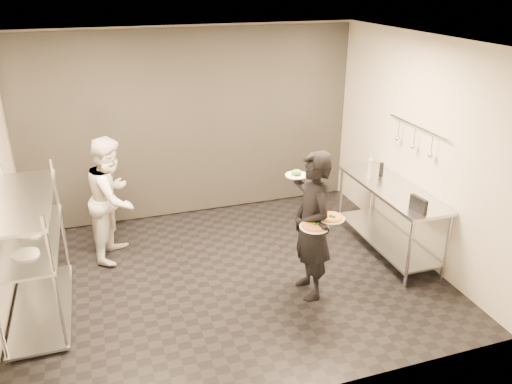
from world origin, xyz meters
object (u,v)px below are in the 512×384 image
object	(u,v)px
prep_counter	(390,208)
bottle_green	(370,169)
chef	(113,198)
pizza_plate_near	(314,226)
pos_monitor	(418,204)
bottle_clear	(371,159)
pass_rack	(31,251)
bottle_dark	(381,169)
salad_plate	(297,173)
pizza_plate_far	(331,217)
waiter	(312,226)

from	to	relation	value
prep_counter	bottle_green	xyz separation A→B (m)	(-0.12, 0.36, 0.43)
chef	pizza_plate_near	world-z (taller)	chef
pos_monitor	bottle_green	distance (m)	1.08
pizza_plate_near	bottle_clear	size ratio (longest dim) A/B	1.81
prep_counter	pass_rack	bearing A→B (deg)	-179.97
bottle_green	bottle_dark	world-z (taller)	bottle_green
salad_plate	bottle_dark	size ratio (longest dim) A/B	1.32
bottle_green	pass_rack	bearing A→B (deg)	-175.03
pass_rack	chef	distance (m)	1.35
pizza_plate_near	pizza_plate_far	size ratio (longest dim) A/B	1.08
chef	pizza_plate_near	size ratio (longest dim) A/B	5.18
chef	bottle_green	bearing A→B (deg)	-78.04
pizza_plate_near	pos_monitor	distance (m)	1.35
waiter	pizza_plate_near	world-z (taller)	waiter
waiter	salad_plate	world-z (taller)	waiter
bottle_dark	pass_rack	bearing A→B (deg)	-175.00
pizza_plate_near	salad_plate	bearing A→B (deg)	89.50
salad_plate	bottle_dark	bearing A→B (deg)	23.99
prep_counter	pizza_plate_near	world-z (taller)	pizza_plate_near
bottle_dark	pizza_plate_far	bearing A→B (deg)	-138.49
pizza_plate_near	bottle_clear	bearing A→B (deg)	45.25
salad_plate	pos_monitor	world-z (taller)	salad_plate
waiter	bottle_dark	world-z (taller)	waiter
prep_counter	pizza_plate_far	world-z (taller)	pizza_plate_far
pass_rack	pos_monitor	size ratio (longest dim) A/B	6.44
chef	pass_rack	bearing A→B (deg)	161.48
pizza_plate_near	bottle_dark	distance (m)	1.96
waiter	bottle_green	world-z (taller)	waiter
prep_counter	bottle_dark	size ratio (longest dim) A/B	9.43
bottle_green	pizza_plate_near	bearing A→B (deg)	-138.41
waiter	chef	size ratio (longest dim) A/B	1.07
prep_counter	bottle_dark	xyz separation A→B (m)	(0.06, 0.38, 0.39)
pizza_plate_far	pass_rack	bearing A→B (deg)	165.71
waiter	pizza_plate_far	distance (m)	0.30
waiter	bottle_clear	xyz separation A→B (m)	(1.53, 1.39, 0.14)
bottle_green	waiter	bearing A→B (deg)	-142.93
pizza_plate_near	bottle_dark	size ratio (longest dim) A/B	1.64
pizza_plate_far	bottle_green	bearing A→B (deg)	45.37
bottle_clear	bottle_dark	xyz separation A→B (m)	(-0.09, -0.42, 0.01)
waiter	bottle_green	size ratio (longest dim) A/B	6.54
prep_counter	chef	distance (m)	3.59
prep_counter	chef	world-z (taller)	chef
prep_counter	pizza_plate_far	size ratio (longest dim) A/B	6.21
pizza_plate_near	chef	bearing A→B (deg)	136.88
chef	pizza_plate_far	xyz separation A→B (m)	(2.18, -1.79, 0.24)
pizza_plate_far	pos_monitor	bearing A→B (deg)	3.30
prep_counter	bottle_dark	bearing A→B (deg)	80.75
pos_monitor	salad_plate	bearing A→B (deg)	155.57
pizza_plate_far	salad_plate	xyz separation A→B (m)	(-0.21, 0.49, 0.35)
prep_counter	pizza_plate_far	xyz separation A→B (m)	(-1.26, -0.79, 0.43)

